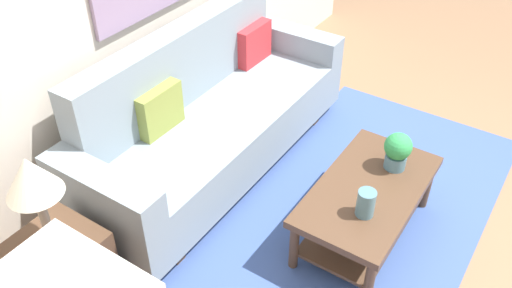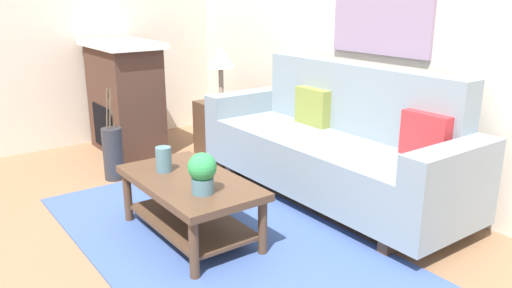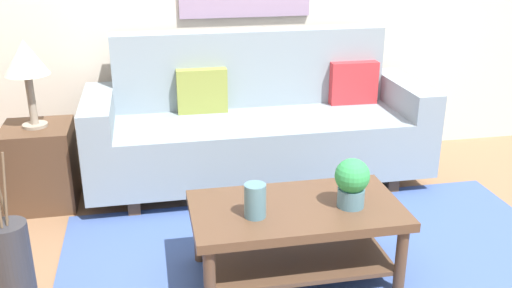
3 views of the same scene
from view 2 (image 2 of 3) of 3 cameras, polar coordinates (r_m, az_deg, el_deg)
ground_plane at (r=3.30m, az=-11.61°, el=-13.15°), size 9.79×9.79×0.00m
wall_back at (r=4.27m, az=15.80°, el=12.40°), size 5.79×0.10×2.70m
wall_left at (r=5.85m, az=-19.66°, el=13.07°), size 0.10×5.16×2.70m
area_rug at (r=3.50m, az=-4.07°, el=-10.87°), size 2.93×1.61×0.01m
couch at (r=4.13m, az=8.72°, el=-0.32°), size 2.42×0.84×1.08m
throw_pillow_olive at (r=4.41m, az=6.52°, el=4.22°), size 0.36×0.12×0.32m
throw_pillow_crimson at (r=3.68m, az=18.68°, el=0.91°), size 0.36×0.13×0.32m
coffee_table at (r=3.46m, az=-7.48°, el=-5.68°), size 1.10×0.60×0.43m
tabletop_vase at (r=3.56m, az=-10.39°, el=-1.71°), size 0.11×0.11×0.18m
potted_plant_tabletop at (r=3.12m, az=-6.09°, el=-3.13°), size 0.18×0.18×0.26m
side_table at (r=5.24m, az=-3.86°, el=1.79°), size 0.44×0.44×0.56m
table_lamp at (r=5.10m, az=-4.02°, el=9.56°), size 0.28×0.28×0.57m
fireplace at (r=5.46m, az=-14.61°, el=5.19°), size 1.02×0.58×1.16m
floor_vase at (r=4.71m, az=-15.84°, el=-1.07°), size 0.18×0.18×0.47m
floor_vase_branch_a at (r=4.59m, az=-16.16°, el=3.83°), size 0.04×0.04×0.36m
floor_vase_branch_b at (r=4.62m, az=-16.09°, el=3.93°), size 0.03×0.04×0.36m
floor_vase_branch_c at (r=4.61m, az=-16.49°, el=3.86°), size 0.02×0.04×0.36m
framed_painting at (r=4.29m, az=14.00°, el=15.34°), size 1.00×0.03×0.83m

